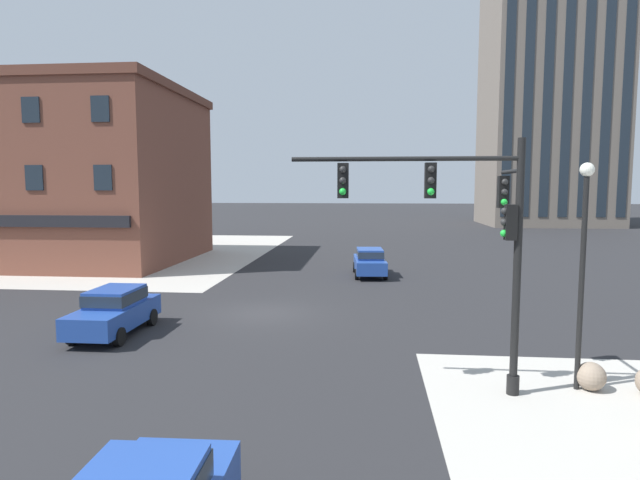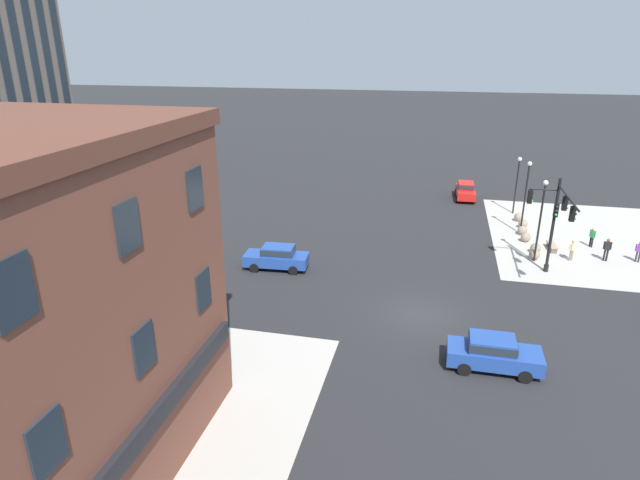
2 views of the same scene
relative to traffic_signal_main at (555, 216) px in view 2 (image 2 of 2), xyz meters
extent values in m
plane|color=#262628|center=(-7.11, 7.94, -4.33)|extent=(320.00, 320.00, 0.00)
cube|color=#B7B2A8|center=(8.89, -6.56, -4.33)|extent=(20.00, 19.00, 0.02)
cylinder|color=black|center=(1.10, -0.21, -4.08)|extent=(0.32, 0.32, 0.50)
cylinder|color=black|center=(1.10, -0.21, -1.03)|extent=(0.20, 0.20, 6.58)
cylinder|color=black|center=(-1.79, -0.21, 1.75)|extent=(5.77, 0.12, 0.12)
cylinder|color=black|center=(1.10, 0.69, 1.45)|extent=(0.11, 1.80, 0.11)
cube|color=black|center=(-1.12, -0.21, 1.20)|extent=(0.28, 0.28, 0.90)
sphere|color=#282828|center=(-1.12, -0.37, 1.48)|extent=(0.18, 0.18, 0.18)
sphere|color=#282828|center=(-1.12, -0.37, 1.20)|extent=(0.18, 0.18, 0.18)
sphere|color=green|center=(-1.12, -0.37, 0.92)|extent=(0.18, 0.18, 0.18)
cube|color=black|center=(-3.34, -0.21, 1.20)|extent=(0.28, 0.28, 0.90)
sphere|color=#282828|center=(-3.34, -0.37, 1.48)|extent=(0.18, 0.18, 0.18)
sphere|color=#282828|center=(-3.34, -0.37, 1.20)|extent=(0.18, 0.18, 0.18)
sphere|color=green|center=(-3.34, -0.37, 0.92)|extent=(0.18, 0.18, 0.18)
cube|color=black|center=(0.90, -0.21, 0.15)|extent=(0.28, 0.28, 0.90)
sphere|color=#282828|center=(0.74, -0.21, 0.43)|extent=(0.18, 0.18, 0.18)
sphere|color=#282828|center=(0.74, -0.21, 0.15)|extent=(0.18, 0.18, 0.18)
sphere|color=green|center=(0.74, -0.21, -0.13)|extent=(0.18, 0.18, 0.18)
cube|color=black|center=(1.10, 1.49, 0.90)|extent=(0.28, 0.28, 0.90)
sphere|color=#282828|center=(1.10, 1.33, 1.18)|extent=(0.18, 0.18, 0.18)
sphere|color=#282828|center=(1.10, 1.33, 0.90)|extent=(0.18, 0.18, 0.18)
sphere|color=green|center=(1.10, 1.33, 0.62)|extent=(0.18, 0.18, 0.18)
sphere|color=gray|center=(3.23, 0.28, -3.95)|extent=(0.75, 0.75, 0.75)
sphere|color=gray|center=(4.61, 0.01, -3.95)|extent=(0.75, 0.75, 0.75)
sphere|color=gray|center=(6.95, 0.42, -3.95)|extent=(0.75, 0.75, 0.75)
sphere|color=gray|center=(8.64, 0.46, -3.95)|extent=(0.75, 0.75, 0.75)
sphere|color=gray|center=(10.45, 0.20, -3.95)|extent=(0.75, 0.75, 0.75)
sphere|color=gray|center=(12.34, 0.33, -3.95)|extent=(0.75, 0.75, 0.75)
cube|color=tan|center=(5.51, -1.31, -3.89)|extent=(1.82, 0.58, 0.10)
cube|color=#665B51|center=(4.81, -1.35, -4.13)|extent=(0.26, 0.42, 0.39)
cube|color=#665B51|center=(6.21, -1.27, -4.13)|extent=(0.26, 0.42, 0.39)
cylinder|color=#333333|center=(4.38, -6.80, -3.94)|extent=(0.13, 0.13, 0.78)
cylinder|color=#333333|center=(4.32, -6.97, -3.94)|extent=(0.13, 0.13, 0.78)
cube|color=purple|center=(4.35, -6.89, -3.27)|extent=(0.30, 0.39, 0.55)
cylinder|color=purple|center=(4.43, -6.67, -3.24)|extent=(0.09, 0.09, 0.52)
cylinder|color=black|center=(4.06, -4.78, -3.90)|extent=(0.13, 0.13, 0.85)
cylinder|color=black|center=(4.08, -4.60, -3.90)|extent=(0.13, 0.13, 0.85)
cube|color=black|center=(4.07, -4.69, -3.17)|extent=(0.24, 0.36, 0.60)
cylinder|color=black|center=(4.05, -4.92, -3.14)|extent=(0.09, 0.09, 0.57)
cylinder|color=black|center=(4.10, -4.46, -3.14)|extent=(0.09, 0.09, 0.57)
sphere|color=brown|center=(4.07, -4.69, -2.72)|extent=(0.23, 0.23, 0.23)
cylinder|color=gray|center=(3.63, -2.35, -3.93)|extent=(0.13, 0.13, 0.79)
cylinder|color=gray|center=(3.53, -2.21, -3.93)|extent=(0.13, 0.13, 0.79)
cube|color=beige|center=(3.58, -2.28, -3.26)|extent=(0.36, 0.39, 0.56)
cylinder|color=beige|center=(3.72, -2.47, -3.23)|extent=(0.09, 0.09, 0.53)
cylinder|color=beige|center=(3.44, -2.10, -3.23)|extent=(0.09, 0.09, 0.53)
sphere|color=tan|center=(3.58, -2.28, -2.84)|extent=(0.21, 0.21, 0.21)
cylinder|color=black|center=(6.94, -4.31, -3.93)|extent=(0.13, 0.13, 0.79)
cylinder|color=black|center=(6.79, -4.41, -3.93)|extent=(0.13, 0.13, 0.79)
cube|color=green|center=(6.87, -4.36, -3.26)|extent=(0.39, 0.35, 0.56)
cylinder|color=green|center=(7.06, -4.24, -3.23)|extent=(0.09, 0.09, 0.53)
cylinder|color=green|center=(6.68, -4.49, -3.23)|extent=(0.09, 0.09, 0.53)
sphere|color=beige|center=(6.87, -4.36, -2.84)|extent=(0.21, 0.21, 0.21)
cylinder|color=black|center=(2.89, 0.31, -1.51)|extent=(0.14, 0.14, 5.63)
sphere|color=white|center=(2.89, 0.31, 1.48)|extent=(0.36, 0.36, 0.36)
cylinder|color=black|center=(8.95, 0.56, -1.49)|extent=(0.14, 0.14, 5.68)
sphere|color=white|center=(8.95, 0.56, 1.53)|extent=(0.36, 0.36, 0.36)
cylinder|color=black|center=(14.73, 0.55, -1.88)|extent=(0.14, 0.14, 4.89)
sphere|color=white|center=(14.73, 0.55, 0.75)|extent=(0.36, 0.36, 0.36)
cube|color=red|center=(18.71, 4.78, -3.63)|extent=(4.45, 1.90, 0.76)
cube|color=red|center=(18.86, 4.78, -2.95)|extent=(2.16, 1.56, 0.60)
cube|color=#232D38|center=(18.86, 4.78, -2.95)|extent=(2.25, 1.60, 0.40)
cylinder|color=black|center=(17.37, 3.90, -4.01)|extent=(0.65, 0.24, 0.64)
cylinder|color=black|center=(17.32, 5.57, -4.01)|extent=(0.65, 0.24, 0.64)
cylinder|color=black|center=(20.10, 3.98, -4.01)|extent=(0.65, 0.24, 0.64)
cylinder|color=black|center=(20.04, 5.66, -4.01)|extent=(0.65, 0.24, 0.64)
cube|color=#23479E|center=(-2.64, 18.06, -3.63)|extent=(2.07, 4.51, 0.76)
cube|color=#23479E|center=(-2.63, 17.91, -2.95)|extent=(1.64, 2.21, 0.60)
cube|color=#232D38|center=(-2.63, 17.91, -2.95)|extent=(1.68, 2.30, 0.40)
cylinder|color=black|center=(-3.57, 19.36, -4.01)|extent=(0.27, 0.65, 0.64)
cylinder|color=black|center=(-1.90, 19.48, -4.01)|extent=(0.27, 0.65, 0.64)
cylinder|color=black|center=(-3.38, 16.64, -4.01)|extent=(0.27, 0.65, 0.64)
cylinder|color=black|center=(-1.71, 16.76, -4.01)|extent=(0.27, 0.65, 0.64)
cube|color=#23479E|center=(-11.91, 4.23, -3.63)|extent=(1.77, 4.40, 0.76)
cube|color=#23479E|center=(-11.91, 4.38, -2.95)|extent=(1.50, 2.11, 0.60)
cube|color=#232D38|center=(-11.91, 4.38, -2.95)|extent=(1.54, 2.20, 0.40)
cylinder|color=black|center=(-11.07, 2.87, -4.01)|extent=(0.22, 0.64, 0.64)
cylinder|color=black|center=(-12.75, 2.87, -4.01)|extent=(0.22, 0.64, 0.64)
cylinder|color=black|center=(-11.08, 5.60, -4.01)|extent=(0.22, 0.64, 0.64)
cylinder|color=black|center=(-12.75, 5.60, -4.01)|extent=(0.22, 0.64, 0.64)
cube|color=#1E2833|center=(-26.77, 15.90, 1.61)|extent=(1.10, 0.08, 1.50)
cube|color=#1E2833|center=(-22.51, 15.90, 1.61)|extent=(1.10, 0.08, 1.50)
cube|color=#1E2833|center=(-18.25, 15.90, 1.61)|extent=(1.10, 0.08, 1.50)
cube|color=#1E2833|center=(-26.77, 15.90, 5.56)|extent=(1.10, 0.08, 1.50)
cube|color=#1E2833|center=(-22.51, 15.90, 5.56)|extent=(1.10, 0.08, 1.50)
cube|color=#1E2833|center=(-18.25, 15.90, 5.56)|extent=(1.10, 0.08, 1.50)
camera|label=1|loc=(-2.64, -13.90, 1.03)|focal=29.69mm
camera|label=2|loc=(-34.97, 7.45, 10.37)|focal=29.61mm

